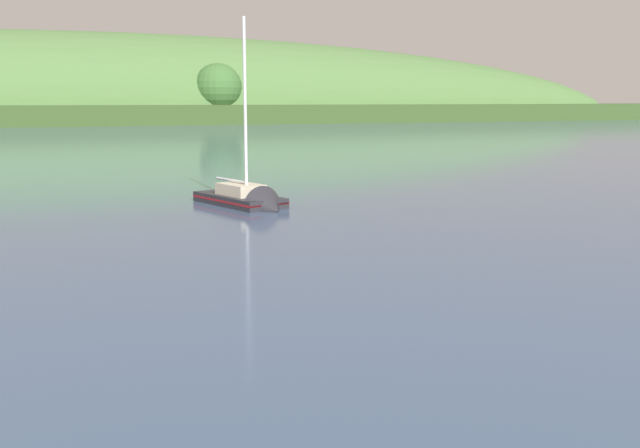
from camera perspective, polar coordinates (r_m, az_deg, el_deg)
The scene contains 2 objects.
far_shoreline_hill at distance 256.70m, azimuth -16.47°, elevation 7.56°, with size 531.80×104.09×58.30m.
sailboat_near_mooring at distance 50.59m, azimuth -5.50°, elevation 1.64°, with size 5.81×8.95×13.96m.
Camera 1 is at (-12.05, 11.61, 7.10)m, focal length 41.72 mm.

